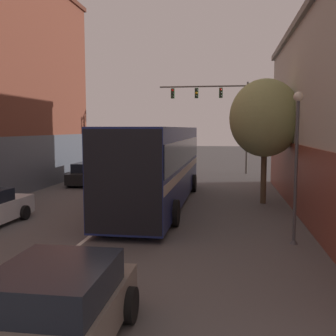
# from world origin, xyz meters

# --- Properties ---
(lane_center_line) EXTENTS (0.14, 46.68, 0.01)m
(lane_center_line) POSITION_xyz_m (0.00, 17.34, 0.00)
(lane_center_line) COLOR silver
(lane_center_line) RESTS_ON ground_plane
(bus) EXTENTS (2.92, 12.99, 3.66)m
(bus) POSITION_xyz_m (1.32, 16.83, 2.05)
(bus) COLOR navy
(bus) RESTS_ON ground_plane
(hatchback_foreground) EXTENTS (2.21, 4.16, 1.41)m
(hatchback_foreground) POSITION_xyz_m (1.81, 4.30, 0.68)
(hatchback_foreground) COLOR slate
(hatchback_foreground) RESTS_ON ground_plane
(parked_car_left_mid) EXTENTS (2.19, 4.57, 1.40)m
(parked_car_left_mid) POSITION_xyz_m (-4.33, 23.16, 0.67)
(parked_car_left_mid) COLOR black
(parked_car_left_mid) RESTS_ON ground_plane
(parked_car_left_distant) EXTENTS (2.02, 4.46, 1.47)m
(parked_car_left_distant) POSITION_xyz_m (-4.10, 30.94, 0.70)
(parked_car_left_distant) COLOR silver
(parked_car_left_distant) RESTS_ON ground_plane
(traffic_signal_gantry) EXTENTS (7.13, 0.36, 7.26)m
(traffic_signal_gantry) POSITION_xyz_m (3.81, 30.66, 5.34)
(traffic_signal_gantry) COLOR #514C47
(traffic_signal_gantry) RESTS_ON ground_plane
(street_lamp) EXTENTS (0.30, 0.30, 4.72)m
(street_lamp) POSITION_xyz_m (6.63, 11.19, 2.62)
(street_lamp) COLOR #47474C
(street_lamp) RESTS_ON ground_plane
(street_tree_near) EXTENTS (3.36, 3.03, 5.96)m
(street_tree_near) POSITION_xyz_m (6.26, 17.98, 4.09)
(street_tree_near) COLOR brown
(street_tree_near) RESTS_ON ground_plane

